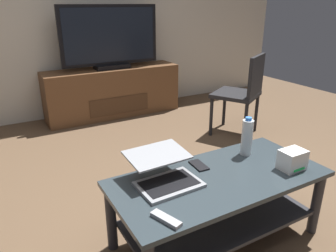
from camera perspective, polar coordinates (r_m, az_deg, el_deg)
name	(u,v)px	position (r m, az deg, el deg)	size (l,w,h in m)	color
ground_plane	(178,218)	(2.27, 1.88, -16.04)	(7.68, 7.68, 0.00)	brown
back_wall	(66,0)	(4.22, -17.71, 20.68)	(6.40, 0.12, 2.80)	beige
coffee_table	(218,197)	(1.94, 8.96, -12.33)	(1.25, 0.58, 0.44)	#2D383D
media_cabinet	(113,92)	(4.16, -9.76, 6.05)	(1.69, 0.43, 0.61)	brown
television	(110,38)	(4.03, -10.25, 15.14)	(1.21, 0.20, 0.75)	black
dining_chair	(243,91)	(3.48, 13.28, 6.18)	(0.60, 0.60, 0.88)	black
laptop	(164,172)	(1.76, -0.70, -8.24)	(0.35, 0.37, 0.15)	gray
router_box	(292,160)	(2.03, 21.31, -5.63)	(0.15, 0.11, 0.12)	white
water_bottle_near	(247,137)	(2.11, 13.91, -1.94)	(0.07, 0.07, 0.26)	silver
cell_phone	(199,165)	(1.96, 5.52, -6.99)	(0.07, 0.14, 0.01)	black
tv_remote	(166,219)	(1.51, -0.37, -16.28)	(0.04, 0.16, 0.02)	#99999E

